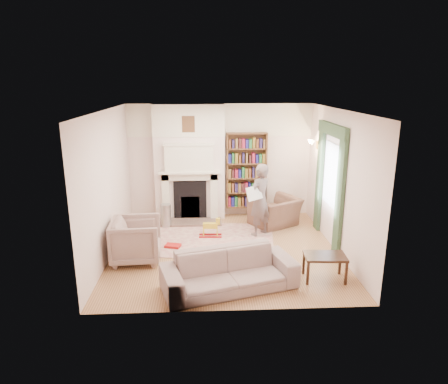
{
  "coord_description": "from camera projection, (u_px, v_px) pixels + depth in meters",
  "views": [
    {
      "loc": [
        -0.39,
        -7.52,
        3.32
      ],
      "look_at": [
        0.0,
        0.25,
        1.15
      ],
      "focal_mm": 32.0,
      "sensor_mm": 36.0,
      "label": 1
    }
  ],
  "objects": [
    {
      "name": "wall_sconce",
      "position": [
        309.0,
        145.0,
        9.18
      ],
      "size": [
        0.2,
        0.24,
        0.24
      ],
      "primitive_type": null,
      "color": "gold",
      "rests_on": "wall_right"
    },
    {
      "name": "paraffin_heater",
      "position": [
        166.0,
        215.0,
        9.36
      ],
      "size": [
        0.3,
        0.3,
        0.55
      ],
      "primitive_type": "cylinder",
      "rotation": [
        0.0,
        0.0,
        -0.28
      ],
      "color": "#A0A3A7",
      "rests_on": "floor"
    },
    {
      "name": "coffee_table",
      "position": [
        324.0,
        267.0,
        6.87
      ],
      "size": [
        0.73,
        0.49,
        0.45
      ],
      "primitive_type": null,
      "rotation": [
        0.0,
        0.0,
        -0.06
      ],
      "color": "#341B12",
      "rests_on": "floor"
    },
    {
      "name": "floor",
      "position": [
        225.0,
        249.0,
        8.15
      ],
      "size": [
        4.5,
        4.5,
        0.0
      ],
      "primitive_type": "plane",
      "color": "brown",
      "rests_on": "ground"
    },
    {
      "name": "sofa",
      "position": [
        229.0,
        271.0,
        6.54
      ],
      "size": [
        2.34,
        1.43,
        0.64
      ],
      "primitive_type": "imported",
      "rotation": [
        0.0,
        0.0,
        0.28
      ],
      "color": "#9D9481",
      "rests_on": "floor"
    },
    {
      "name": "bookcase",
      "position": [
        246.0,
        171.0,
        9.9
      ],
      "size": [
        1.0,
        0.24,
        1.85
      ],
      "primitive_type": "cube",
      "color": "brown",
      "rests_on": "floor"
    },
    {
      "name": "ceiling",
      "position": [
        225.0,
        110.0,
        7.4
      ],
      "size": [
        4.5,
        4.5,
        0.0
      ],
      "primitive_type": "plane",
      "rotation": [
        3.14,
        0.0,
        0.0
      ],
      "color": "white",
      "rests_on": "wall_back"
    },
    {
      "name": "wall_back",
      "position": [
        220.0,
        161.0,
        9.94
      ],
      "size": [
        4.5,
        0.0,
        4.5
      ],
      "primitive_type": "plane",
      "rotation": [
        1.57,
        0.0,
        0.0
      ],
      "color": "white",
      "rests_on": "floor"
    },
    {
      "name": "pelmet",
      "position": [
        332.0,
        130.0,
        8.0
      ],
      "size": [
        0.09,
        1.7,
        0.24
      ],
      "primitive_type": "cube",
      "color": "#29412A",
      "rests_on": "wall_right"
    },
    {
      "name": "curtain_right",
      "position": [
        319.0,
        178.0,
        8.99
      ],
      "size": [
        0.07,
        0.32,
        2.4
      ],
      "primitive_type": "cube",
      "color": "#29412A",
      "rests_on": "floor"
    },
    {
      "name": "wall_front",
      "position": [
        233.0,
        223.0,
        5.61
      ],
      "size": [
        4.5,
        0.0,
        4.5
      ],
      "primitive_type": "plane",
      "rotation": [
        -1.57,
        0.0,
        0.0
      ],
      "color": "white",
      "rests_on": "floor"
    },
    {
      "name": "window",
      "position": [
        331.0,
        175.0,
        8.25
      ],
      "size": [
        0.02,
        0.9,
        1.3
      ],
      "primitive_type": "cube",
      "color": "silver",
      "rests_on": "wall_right"
    },
    {
      "name": "wall_left",
      "position": [
        108.0,
        185.0,
        7.66
      ],
      "size": [
        0.0,
        4.5,
        4.5
      ],
      "primitive_type": "plane",
      "rotation": [
        1.57,
        0.0,
        1.57
      ],
      "color": "white",
      "rests_on": "floor"
    },
    {
      "name": "board_game",
      "position": [
        186.0,
        254.0,
        7.89
      ],
      "size": [
        0.39,
        0.39,
        0.03
      ],
      "primitive_type": "cube",
      "rotation": [
        0.0,
        0.0,
        0.28
      ],
      "color": "gold",
      "rests_on": "rug"
    },
    {
      "name": "rocking_horse",
      "position": [
        210.0,
        228.0,
        8.74
      ],
      "size": [
        0.5,
        0.22,
        0.44
      ],
      "primitive_type": null,
      "rotation": [
        0.0,
        0.0,
        -0.04
      ],
      "color": "gold",
      "rests_on": "rug"
    },
    {
      "name": "wall_right",
      "position": [
        338.0,
        182.0,
        7.88
      ],
      "size": [
        0.0,
        4.5,
        4.5
      ],
      "primitive_type": "plane",
      "rotation": [
        1.57,
        0.0,
        -1.57
      ],
      "color": "white",
      "rests_on": "floor"
    },
    {
      "name": "fireplace",
      "position": [
        190.0,
        163.0,
        9.71
      ],
      "size": [
        1.7,
        0.58,
        2.8
      ],
      "color": "white",
      "rests_on": "floor"
    },
    {
      "name": "armchair_left",
      "position": [
        136.0,
        240.0,
        7.55
      ],
      "size": [
        0.96,
        0.94,
        0.83
      ],
      "primitive_type": "imported",
      "rotation": [
        0.0,
        0.0,
        1.63
      ],
      "color": "#9D9382",
      "rests_on": "floor"
    },
    {
      "name": "game_box_lid",
      "position": [
        173.0,
        246.0,
        8.24
      ],
      "size": [
        0.36,
        0.29,
        0.05
      ],
      "primitive_type": "cube",
      "rotation": [
        0.0,
        0.0,
        -0.29
      ],
      "color": "#AD1513",
      "rests_on": "rug"
    },
    {
      "name": "rug",
      "position": [
        211.0,
        239.0,
        8.66
      ],
      "size": [
        2.91,
        2.38,
        0.01
      ],
      "primitive_type": "cube",
      "rotation": [
        0.0,
        0.0,
        -0.13
      ],
      "color": "beige",
      "rests_on": "floor"
    },
    {
      "name": "man_reading",
      "position": [
        260.0,
        200.0,
        8.72
      ],
      "size": [
        0.7,
        0.67,
        1.62
      ],
      "primitive_type": "imported",
      "rotation": [
        0.0,
        0.0,
        3.83
      ],
      "color": "#5F4E4C",
      "rests_on": "floor"
    },
    {
      "name": "newspaper",
      "position": [
        254.0,
        193.0,
        8.46
      ],
      "size": [
        0.4,
        0.36,
        0.29
      ],
      "primitive_type": "cube",
      "rotation": [
        -0.35,
        0.0,
        0.68
      ],
      "color": "silver",
      "rests_on": "man_reading"
    },
    {
      "name": "armchair_reading",
      "position": [
        275.0,
        212.0,
        9.44
      ],
      "size": [
        1.34,
        1.3,
        0.67
      ],
      "primitive_type": "imported",
      "rotation": [
        0.0,
        0.0,
        3.67
      ],
      "color": "#4C3128",
      "rests_on": "floor"
    },
    {
      "name": "comic_annuals",
      "position": [
        242.0,
        255.0,
        7.82
      ],
      "size": [
        0.91,
        0.59,
        0.02
      ],
      "color": "red",
      "rests_on": "rug"
    },
    {
      "name": "curtain_left",
      "position": [
        340.0,
        196.0,
        7.64
      ],
      "size": [
        0.07,
        0.32,
        2.4
      ],
      "primitive_type": "cube",
      "color": "#29412A",
      "rests_on": "floor"
    }
  ]
}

